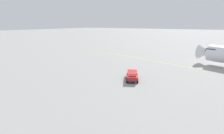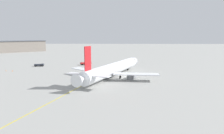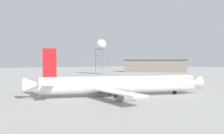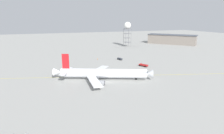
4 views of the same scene
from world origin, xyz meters
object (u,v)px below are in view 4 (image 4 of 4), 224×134
radar_tower (127,26)px  safety_cone_mid (97,58)px  airliner_main (102,74)px  baggage_truck_truck (120,59)px  ops_pickup_truck (143,65)px  safety_cone_near (98,59)px

radar_tower → safety_cone_mid: size_ratio=43.76×
radar_tower → safety_cone_mid: (-46.61, 44.23, -19.56)m
airliner_main → radar_tower: size_ratio=1.80×
baggage_truck_truck → radar_tower: radar_tower is taller
ops_pickup_truck → radar_tower: size_ratio=0.24×
airliner_main → baggage_truck_truck: size_ratio=9.38×
ops_pickup_truck → safety_cone_near: 34.04m
airliner_main → safety_cone_mid: size_ratio=78.97×
airliner_main → safety_cone_mid: 46.88m
baggage_truck_truck → safety_cone_mid: (8.82, 13.34, -0.44)m
airliner_main → safety_cone_near: (42.51, -9.89, -2.53)m
ops_pickup_truck → baggage_truck_truck: (21.82, 5.96, -0.09)m
airliner_main → safety_cone_mid: bearing=99.6°
radar_tower → safety_cone_near: bearing=137.9°
baggage_truck_truck → safety_cone_near: (5.74, 14.02, -0.44)m
airliner_main → ops_pickup_truck: airliner_main is taller
airliner_main → ops_pickup_truck: bearing=49.3°
ops_pickup_truck → safety_cone_mid: (30.65, 19.30, -0.53)m
safety_cone_mid → radar_tower: bearing=-43.5°
airliner_main → safety_cone_near: 43.72m
ops_pickup_truck → radar_tower: bearing=-43.8°
safety_cone_near → safety_cone_mid: bearing=-12.4°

